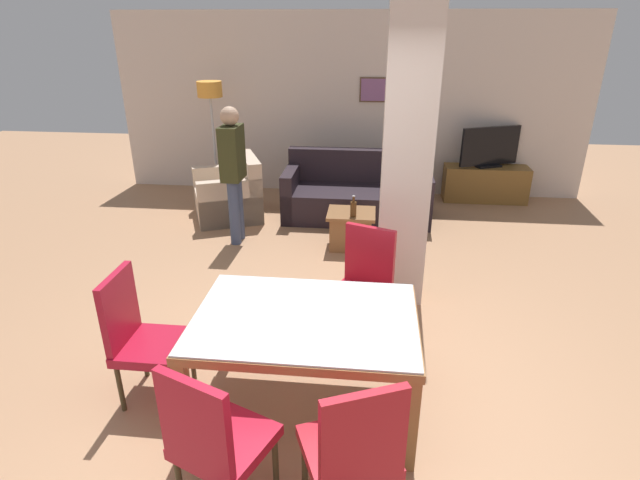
{
  "coord_description": "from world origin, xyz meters",
  "views": [
    {
      "loc": [
        0.4,
        -2.78,
        2.52
      ],
      "look_at": [
        0.0,
        0.91,
        0.9
      ],
      "focal_mm": 28.0,
      "sensor_mm": 36.0,
      "label": 1
    }
  ],
  "objects_px": {
    "dining_chair_head_left": "(140,333)",
    "armchair": "(231,197)",
    "sofa": "(357,196)",
    "bottle": "(353,209)",
    "tv_stand": "(485,184)",
    "tv_screen": "(490,148)",
    "standing_person": "(233,167)",
    "coffee_table": "(351,229)",
    "dining_chair_near_left": "(214,437)",
    "floor_lamp": "(211,100)",
    "dining_table": "(305,335)",
    "dining_chair_near_right": "(354,449)",
    "dining_chair_far_right": "(363,282)"
  },
  "relations": [
    {
      "from": "tv_stand",
      "to": "tv_screen",
      "type": "bearing_deg",
      "value": 0.0
    },
    {
      "from": "coffee_table",
      "to": "standing_person",
      "type": "xyz_separation_m",
      "value": [
        -1.42,
        0.03,
        0.72
      ]
    },
    {
      "from": "dining_chair_head_left",
      "to": "armchair",
      "type": "xyz_separation_m",
      "value": [
        -0.39,
        3.66,
        -0.23
      ]
    },
    {
      "from": "tv_stand",
      "to": "standing_person",
      "type": "xyz_separation_m",
      "value": [
        -3.36,
        -1.92,
        0.69
      ]
    },
    {
      "from": "dining_table",
      "to": "armchair",
      "type": "bearing_deg",
      "value": 113.0
    },
    {
      "from": "tv_screen",
      "to": "standing_person",
      "type": "distance_m",
      "value": 3.88
    },
    {
      "from": "sofa",
      "to": "floor_lamp",
      "type": "distance_m",
      "value": 2.55
    },
    {
      "from": "armchair",
      "to": "bottle",
      "type": "height_order",
      "value": "armchair"
    },
    {
      "from": "dining_chair_far_right",
      "to": "coffee_table",
      "type": "bearing_deg",
      "value": -62.68
    },
    {
      "from": "sofa",
      "to": "tv_stand",
      "type": "relative_size",
      "value": 1.61
    },
    {
      "from": "armchair",
      "to": "tv_screen",
      "type": "height_order",
      "value": "tv_screen"
    },
    {
      "from": "sofa",
      "to": "bottle",
      "type": "bearing_deg",
      "value": 90.07
    },
    {
      "from": "dining_chair_near_right",
      "to": "bottle",
      "type": "height_order",
      "value": "dining_chair_near_right"
    },
    {
      "from": "coffee_table",
      "to": "tv_stand",
      "type": "xyz_separation_m",
      "value": [
        1.95,
        1.96,
        0.04
      ]
    },
    {
      "from": "armchair",
      "to": "bottle",
      "type": "bearing_deg",
      "value": -142.9
    },
    {
      "from": "bottle",
      "to": "tv_screen",
      "type": "height_order",
      "value": "tv_screen"
    },
    {
      "from": "dining_chair_near_left",
      "to": "armchair",
      "type": "distance_m",
      "value": 4.69
    },
    {
      "from": "dining_chair_near_right",
      "to": "dining_chair_near_left",
      "type": "height_order",
      "value": "same"
    },
    {
      "from": "sofa",
      "to": "armchair",
      "type": "relative_size",
      "value": 1.7
    },
    {
      "from": "dining_chair_head_left",
      "to": "coffee_table",
      "type": "bearing_deg",
      "value": 154.38
    },
    {
      "from": "armchair",
      "to": "dining_chair_head_left",
      "type": "bearing_deg",
      "value": 162.96
    },
    {
      "from": "dining_chair_far_right",
      "to": "tv_stand",
      "type": "bearing_deg",
      "value": -93.11
    },
    {
      "from": "coffee_table",
      "to": "dining_chair_near_right",
      "type": "bearing_deg",
      "value": -86.99
    },
    {
      "from": "dining_chair_head_left",
      "to": "tv_stand",
      "type": "bearing_deg",
      "value": 145.35
    },
    {
      "from": "dining_chair_head_left",
      "to": "tv_screen",
      "type": "height_order",
      "value": "tv_screen"
    },
    {
      "from": "standing_person",
      "to": "floor_lamp",
      "type": "bearing_deg",
      "value": -154.0
    },
    {
      "from": "dining_chair_head_left",
      "to": "dining_chair_near_left",
      "type": "bearing_deg",
      "value": 42.59
    },
    {
      "from": "tv_screen",
      "to": "tv_stand",
      "type": "bearing_deg",
      "value": 180.0
    },
    {
      "from": "dining_table",
      "to": "dining_chair_near_right",
      "type": "xyz_separation_m",
      "value": [
        0.37,
        -0.87,
        -0.07
      ]
    },
    {
      "from": "floor_lamp",
      "to": "dining_chair_near_right",
      "type": "bearing_deg",
      "value": -66.15
    },
    {
      "from": "dining_chair_near_right",
      "to": "sofa",
      "type": "height_order",
      "value": "dining_chair_near_right"
    },
    {
      "from": "armchair",
      "to": "standing_person",
      "type": "relative_size",
      "value": 0.71
    },
    {
      "from": "dining_chair_head_left",
      "to": "armchair",
      "type": "height_order",
      "value": "dining_chair_head_left"
    },
    {
      "from": "armchair",
      "to": "floor_lamp",
      "type": "height_order",
      "value": "floor_lamp"
    },
    {
      "from": "dining_table",
      "to": "dining_chair_near_left",
      "type": "bearing_deg",
      "value": -112.75
    },
    {
      "from": "dining_chair_near_right",
      "to": "standing_person",
      "type": "xyz_separation_m",
      "value": [
        -1.61,
        3.7,
        0.43
      ]
    },
    {
      "from": "dining_chair_head_left",
      "to": "tv_stand",
      "type": "xyz_separation_m",
      "value": [
        3.29,
        4.76,
        -0.26
      ]
    },
    {
      "from": "dining_chair_far_right",
      "to": "dining_chair_near_right",
      "type": "xyz_separation_m",
      "value": [
        0.0,
        -1.8,
        0.0
      ]
    },
    {
      "from": "dining_chair_far_right",
      "to": "sofa",
      "type": "relative_size",
      "value": 0.49
    },
    {
      "from": "coffee_table",
      "to": "floor_lamp",
      "type": "height_order",
      "value": "floor_lamp"
    },
    {
      "from": "tv_screen",
      "to": "coffee_table",
      "type": "bearing_deg",
      "value": 21.91
    },
    {
      "from": "bottle",
      "to": "tv_stand",
      "type": "height_order",
      "value": "bottle"
    },
    {
      "from": "tv_screen",
      "to": "sofa",
      "type": "bearing_deg",
      "value": 1.69
    },
    {
      "from": "dining_chair_near_right",
      "to": "standing_person",
      "type": "distance_m",
      "value": 4.06
    },
    {
      "from": "sofa",
      "to": "bottle",
      "type": "height_order",
      "value": "sofa"
    },
    {
      "from": "sofa",
      "to": "standing_person",
      "type": "xyz_separation_m",
      "value": [
        -1.44,
        -1.03,
        0.66
      ]
    },
    {
      "from": "sofa",
      "to": "armchair",
      "type": "height_order",
      "value": "sofa"
    },
    {
      "from": "dining_table",
      "to": "standing_person",
      "type": "bearing_deg",
      "value": 113.73
    },
    {
      "from": "dining_chair_head_left",
      "to": "sofa",
      "type": "bearing_deg",
      "value": 160.5
    },
    {
      "from": "sofa",
      "to": "floor_lamp",
      "type": "relative_size",
      "value": 1.14
    }
  ]
}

